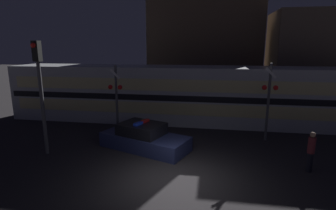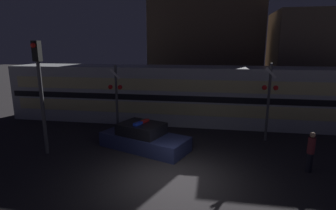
{
  "view_description": "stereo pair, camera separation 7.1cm",
  "coord_description": "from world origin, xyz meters",
  "px_view_note": "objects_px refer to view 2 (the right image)",
  "views": [
    {
      "loc": [
        1.32,
        -9.03,
        4.98
      ],
      "look_at": [
        -1.14,
        5.7,
        1.68
      ],
      "focal_mm": 28.0,
      "sensor_mm": 36.0,
      "label": 1
    },
    {
      "loc": [
        1.39,
        -9.01,
        4.98
      ],
      "look_at": [
        -1.14,
        5.7,
        1.68
      ],
      "focal_mm": 28.0,
      "sensor_mm": 36.0,
      "label": 2
    }
  ],
  "objects_px": {
    "train": "(185,94)",
    "crossing_signal_near": "(269,98)",
    "pedestrian": "(311,152)",
    "police_car": "(144,138)",
    "traffic_light_corner": "(40,84)"
  },
  "relations": [
    {
      "from": "train",
      "to": "traffic_light_corner",
      "type": "relative_size",
      "value": 4.55
    },
    {
      "from": "train",
      "to": "pedestrian",
      "type": "xyz_separation_m",
      "value": [
        5.79,
        -6.68,
        -1.0
      ]
    },
    {
      "from": "pedestrian",
      "to": "crossing_signal_near",
      "type": "height_order",
      "value": "crossing_signal_near"
    },
    {
      "from": "police_car",
      "to": "traffic_light_corner",
      "type": "height_order",
      "value": "traffic_light_corner"
    },
    {
      "from": "pedestrian",
      "to": "crossing_signal_near",
      "type": "bearing_deg",
      "value": 106.5
    },
    {
      "from": "train",
      "to": "crossing_signal_near",
      "type": "relative_size",
      "value": 5.72
    },
    {
      "from": "police_car",
      "to": "traffic_light_corner",
      "type": "relative_size",
      "value": 0.91
    },
    {
      "from": "pedestrian",
      "to": "crossing_signal_near",
      "type": "distance_m",
      "value": 3.97
    },
    {
      "from": "train",
      "to": "crossing_signal_near",
      "type": "xyz_separation_m",
      "value": [
        4.75,
        -3.15,
        0.5
      ]
    },
    {
      "from": "crossing_signal_near",
      "to": "traffic_light_corner",
      "type": "height_order",
      "value": "traffic_light_corner"
    },
    {
      "from": "train",
      "to": "police_car",
      "type": "height_order",
      "value": "train"
    },
    {
      "from": "train",
      "to": "police_car",
      "type": "bearing_deg",
      "value": -105.63
    },
    {
      "from": "train",
      "to": "police_car",
      "type": "relative_size",
      "value": 5.02
    },
    {
      "from": "train",
      "to": "pedestrian",
      "type": "distance_m",
      "value": 8.9
    },
    {
      "from": "crossing_signal_near",
      "to": "pedestrian",
      "type": "bearing_deg",
      "value": -73.5
    }
  ]
}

